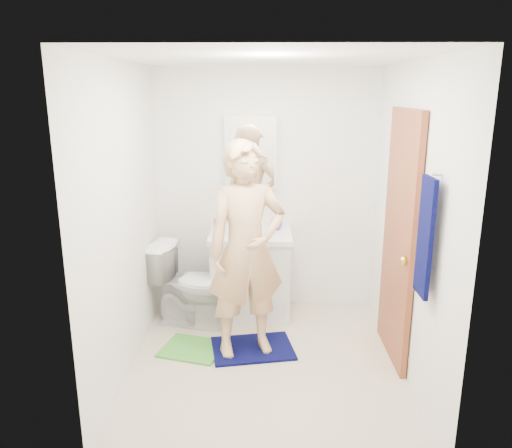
{
  "coord_description": "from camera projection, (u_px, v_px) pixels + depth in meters",
  "views": [
    {
      "loc": [
        -0.04,
        -3.71,
        2.18
      ],
      "look_at": [
        -0.09,
        0.25,
        1.12
      ],
      "focal_mm": 35.0,
      "sensor_mm": 36.0,
      "label": 1
    }
  ],
  "objects": [
    {
      "name": "vanity_cabinet",
      "position": [
        251.0,
        277.0,
        4.93
      ],
      "size": [
        0.75,
        0.55,
        0.8
      ],
      "primitive_type": "cube",
      "color": "white",
      "rests_on": "floor"
    },
    {
      "name": "door",
      "position": [
        399.0,
        239.0,
        4.01
      ],
      "size": [
        0.05,
        0.8,
        2.05
      ],
      "primitive_type": "cube",
      "color": "#A2502C",
      "rests_on": "ground"
    },
    {
      "name": "towel_hook",
      "position": [
        437.0,
        174.0,
        3.15
      ],
      "size": [
        0.06,
        0.02,
        0.02
      ],
      "primitive_type": "cylinder",
      "rotation": [
        0.0,
        1.57,
        0.0
      ],
      "color": "silver",
      "rests_on": "wall_right"
    },
    {
      "name": "wall_front",
      "position": [
        269.0,
        280.0,
        2.67
      ],
      "size": [
        2.2,
        0.02,
        2.4
      ],
      "primitive_type": "cube",
      "color": "white",
      "rests_on": "ground"
    },
    {
      "name": "towel",
      "position": [
        425.0,
        237.0,
        3.26
      ],
      "size": [
        0.03,
        0.24,
        0.8
      ],
      "primitive_type": "cube",
      "color": "#06083D",
      "rests_on": "wall_right"
    },
    {
      "name": "ceiling",
      "position": [
        268.0,
        57.0,
        3.52
      ],
      "size": [
        2.2,
        2.4,
        0.02
      ],
      "primitive_type": "cube",
      "color": "white",
      "rests_on": "ground"
    },
    {
      "name": "green_rug",
      "position": [
        192.0,
        349.0,
        4.33
      ],
      "size": [
        0.6,
        0.55,
        0.02
      ],
      "primitive_type": "cube",
      "rotation": [
        0.0,
        0.0,
        -0.28
      ],
      "color": "green",
      "rests_on": "floor"
    },
    {
      "name": "mirror_panel",
      "position": [
        251.0,
        153.0,
        4.77
      ],
      "size": [
        0.46,
        0.01,
        0.66
      ],
      "primitive_type": "cube",
      "color": "white",
      "rests_on": "wall_back"
    },
    {
      "name": "floor",
      "position": [
        266.0,
        362.0,
        4.15
      ],
      "size": [
        2.2,
        2.4,
        0.02
      ],
      "primitive_type": "cube",
      "color": "beige",
      "rests_on": "ground"
    },
    {
      "name": "sink_basin",
      "position": [
        250.0,
        234.0,
        4.81
      ],
      "size": [
        0.4,
        0.4,
        0.03
      ],
      "primitive_type": "cylinder",
      "color": "white",
      "rests_on": "countertop"
    },
    {
      "name": "wall_left",
      "position": [
        123.0,
        222.0,
        3.85
      ],
      "size": [
        0.02,
        2.4,
        2.4
      ],
      "primitive_type": "cube",
      "color": "white",
      "rests_on": "ground"
    },
    {
      "name": "toilet",
      "position": [
        193.0,
        284.0,
        4.74
      ],
      "size": [
        0.86,
        0.61,
        0.79
      ],
      "primitive_type": "imported",
      "rotation": [
        0.0,
        0.0,
        1.34
      ],
      "color": "white",
      "rests_on": "floor"
    },
    {
      "name": "wall_back",
      "position": [
        266.0,
        191.0,
        5.0
      ],
      "size": [
        2.2,
        0.02,
        2.4
      ],
      "primitive_type": "cube",
      "color": "white",
      "rests_on": "ground"
    },
    {
      "name": "door_knob",
      "position": [
        404.0,
        261.0,
        3.72
      ],
      "size": [
        0.07,
        0.07,
        0.07
      ],
      "primitive_type": "sphere",
      "color": "gold",
      "rests_on": "door"
    },
    {
      "name": "soap_dispenser",
      "position": [
        219.0,
        223.0,
        4.75
      ],
      "size": [
        0.11,
        0.11,
        0.21
      ],
      "primitive_type": "imported",
      "rotation": [
        0.0,
        0.0,
        0.17
      ],
      "color": "#AE5951",
      "rests_on": "countertop"
    },
    {
      "name": "wall_right",
      "position": [
        412.0,
        223.0,
        3.82
      ],
      "size": [
        0.02,
        2.4,
        2.4
      ],
      "primitive_type": "cube",
      "color": "white",
      "rests_on": "ground"
    },
    {
      "name": "toothbrush_cup",
      "position": [
        277.0,
        225.0,
        4.92
      ],
      "size": [
        0.13,
        0.13,
        0.09
      ],
      "primitive_type": "imported",
      "rotation": [
        0.0,
        0.0,
        -0.18
      ],
      "color": "#82479C",
      "rests_on": "countertop"
    },
    {
      "name": "countertop",
      "position": [
        250.0,
        235.0,
        4.82
      ],
      "size": [
        0.79,
        0.59,
        0.05
      ],
      "primitive_type": "cube",
      "color": "white",
      "rests_on": "vanity_cabinet"
    },
    {
      "name": "faucet",
      "position": [
        251.0,
        222.0,
        4.97
      ],
      "size": [
        0.03,
        0.03,
        0.12
      ],
      "primitive_type": "cylinder",
      "color": "silver",
      "rests_on": "countertop"
    },
    {
      "name": "bath_mat",
      "position": [
        253.0,
        348.0,
        4.33
      ],
      "size": [
        0.77,
        0.61,
        0.02
      ],
      "primitive_type": "cube",
      "rotation": [
        0.0,
        0.0,
        0.17
      ],
      "color": "#06083D",
      "rests_on": "floor"
    },
    {
      "name": "man",
      "position": [
        247.0,
        250.0,
        4.06
      ],
      "size": [
        0.76,
        0.61,
        1.8
      ],
      "primitive_type": "imported",
      "rotation": [
        0.0,
        0.0,
        0.31
      ],
      "color": "tan",
      "rests_on": "bath_mat"
    },
    {
      "name": "medicine_cabinet",
      "position": [
        251.0,
        152.0,
        4.83
      ],
      "size": [
        0.5,
        0.12,
        0.7
      ],
      "primitive_type": "cube",
      "color": "white",
      "rests_on": "wall_back"
    }
  ]
}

